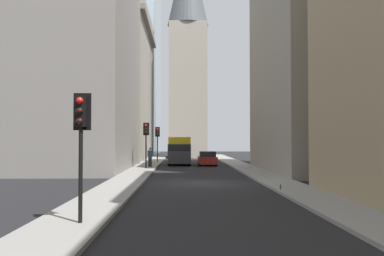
{
  "coord_description": "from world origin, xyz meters",
  "views": [
    {
      "loc": [
        -24.36,
        1.18,
        2.53
      ],
      "look_at": [
        17.29,
        0.13,
        3.76
      ],
      "focal_mm": 38.56,
      "sensor_mm": 36.0,
      "label": 1
    }
  ],
  "objects_px": {
    "delivery_truck": "(180,150)",
    "sedan_red": "(207,159)",
    "traffic_light_far_junction": "(157,136)",
    "pedestrian": "(150,156)",
    "traffic_light_foreground": "(81,127)",
    "traffic_light_midblock": "(146,134)",
    "discarded_bottle": "(281,187)"
  },
  "relations": [
    {
      "from": "sedan_red",
      "to": "traffic_light_midblock",
      "type": "xyz_separation_m",
      "value": [
        -5.43,
        5.68,
        2.36
      ]
    },
    {
      "from": "delivery_truck",
      "to": "traffic_light_foreground",
      "type": "bearing_deg",
      "value": 174.97
    },
    {
      "from": "delivery_truck",
      "to": "traffic_light_far_junction",
      "type": "xyz_separation_m",
      "value": [
        3.45,
        2.5,
        1.53
      ]
    },
    {
      "from": "traffic_light_far_junction",
      "to": "traffic_light_midblock",
      "type": "bearing_deg",
      "value": 177.91
    },
    {
      "from": "sedan_red",
      "to": "pedestrian",
      "type": "height_order",
      "value": "pedestrian"
    },
    {
      "from": "traffic_light_midblock",
      "to": "pedestrian",
      "type": "relative_size",
      "value": 2.27
    },
    {
      "from": "traffic_light_foreground",
      "to": "pedestrian",
      "type": "xyz_separation_m",
      "value": [
        25.13,
        -0.09,
        -1.83
      ]
    },
    {
      "from": "traffic_light_midblock",
      "to": "traffic_light_far_junction",
      "type": "bearing_deg",
      "value": -2.09
    },
    {
      "from": "traffic_light_foreground",
      "to": "sedan_red",
      "type": "bearing_deg",
      "value": -10.65
    },
    {
      "from": "traffic_light_foreground",
      "to": "delivery_truck",
      "type": "bearing_deg",
      "value": -5.03
    },
    {
      "from": "sedan_red",
      "to": "traffic_light_far_junction",
      "type": "distance_m",
      "value": 7.63
    },
    {
      "from": "delivery_truck",
      "to": "sedan_red",
      "type": "relative_size",
      "value": 1.5
    },
    {
      "from": "traffic_light_far_junction",
      "to": "pedestrian",
      "type": "xyz_separation_m",
      "value": [
        -9.18,
        0.12,
        -1.9
      ]
    },
    {
      "from": "sedan_red",
      "to": "traffic_light_far_junction",
      "type": "height_order",
      "value": "traffic_light_far_junction"
    },
    {
      "from": "traffic_light_midblock",
      "to": "delivery_truck",
      "type": "bearing_deg",
      "value": -22.53
    },
    {
      "from": "discarded_bottle",
      "to": "traffic_light_midblock",
      "type": "bearing_deg",
      "value": 26.22
    },
    {
      "from": "delivery_truck",
      "to": "discarded_bottle",
      "type": "relative_size",
      "value": 23.93
    },
    {
      "from": "sedan_red",
      "to": "traffic_light_foreground",
      "type": "height_order",
      "value": "traffic_light_foreground"
    },
    {
      "from": "discarded_bottle",
      "to": "delivery_truck",
      "type": "bearing_deg",
      "value": 12.31
    },
    {
      "from": "traffic_light_midblock",
      "to": "pedestrian",
      "type": "bearing_deg",
      "value": -12.0
    },
    {
      "from": "traffic_light_foreground",
      "to": "traffic_light_midblock",
      "type": "height_order",
      "value": "traffic_light_midblock"
    },
    {
      "from": "pedestrian",
      "to": "sedan_red",
      "type": "bearing_deg",
      "value": -52.21
    },
    {
      "from": "delivery_truck",
      "to": "discarded_bottle",
      "type": "bearing_deg",
      "value": -167.69
    },
    {
      "from": "traffic_light_far_junction",
      "to": "pedestrian",
      "type": "distance_m",
      "value": 9.38
    },
    {
      "from": "traffic_light_foreground",
      "to": "traffic_light_far_junction",
      "type": "distance_m",
      "value": 34.31
    },
    {
      "from": "delivery_truck",
      "to": "pedestrian",
      "type": "relative_size",
      "value": 3.73
    },
    {
      "from": "discarded_bottle",
      "to": "sedan_red",
      "type": "bearing_deg",
      "value": 5.91
    },
    {
      "from": "delivery_truck",
      "to": "discarded_bottle",
      "type": "xyz_separation_m",
      "value": [
        -23.01,
        -5.02,
        -1.21
      ]
    },
    {
      "from": "delivery_truck",
      "to": "pedestrian",
      "type": "distance_m",
      "value": 6.32
    },
    {
      "from": "delivery_truck",
      "to": "traffic_light_far_junction",
      "type": "height_order",
      "value": "traffic_light_far_junction"
    },
    {
      "from": "traffic_light_far_junction",
      "to": "pedestrian",
      "type": "height_order",
      "value": "traffic_light_far_junction"
    },
    {
      "from": "pedestrian",
      "to": "discarded_bottle",
      "type": "distance_m",
      "value": 18.91
    }
  ]
}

